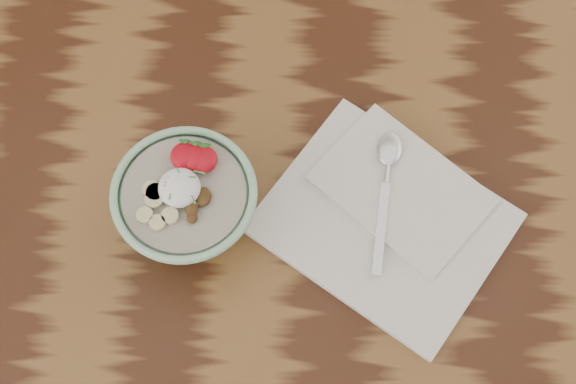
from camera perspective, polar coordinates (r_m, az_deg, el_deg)
name	(u,v)px	position (r cm, az deg, el deg)	size (l,w,h in cm)	color
table	(180,267)	(111.00, -7.66, -5.28)	(160.00, 90.00, 75.00)	#371B0D
breakfast_bowl	(187,203)	(97.47, -7.18, -0.78)	(17.33, 17.33, 11.67)	#90C29B
napkin	(388,215)	(102.49, 7.12, -1.67)	(36.27, 34.76, 1.74)	silver
spoon	(387,168)	(103.38, 7.09, 1.70)	(4.17, 19.57, 1.02)	silver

